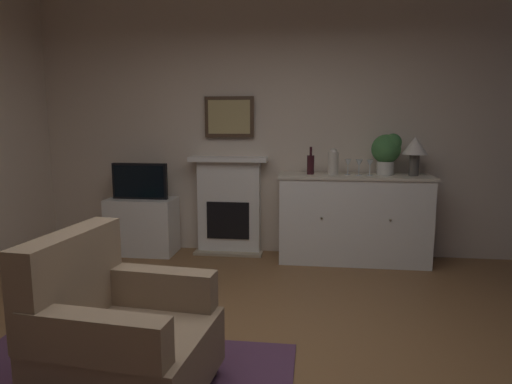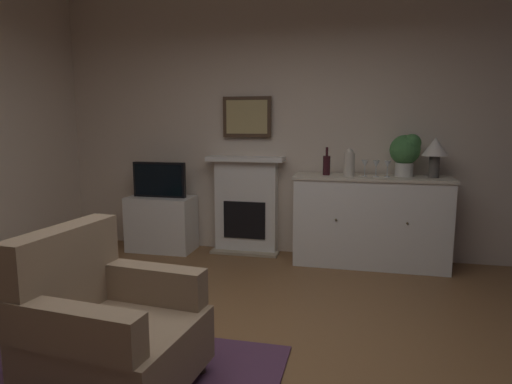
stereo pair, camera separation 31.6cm
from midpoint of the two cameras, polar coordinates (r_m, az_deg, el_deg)
ground_plane at (r=2.92m, az=0.02°, el=-23.01°), size 5.59×5.31×0.10m
wall_rear at (r=5.06m, az=6.89°, el=8.92°), size 5.59×0.06×2.99m
fireplace_unit at (r=5.12m, az=0.52°, el=-1.66°), size 0.87×0.30×1.10m
framed_picture at (r=5.07m, az=0.65°, el=9.49°), size 0.55×0.04×0.45m
sideboard_cabinet at (r=4.85m, az=16.13°, el=-3.57°), size 1.58×0.49×0.94m
table_lamp at (r=4.81m, az=23.56°, el=4.94°), size 0.26×0.26×0.40m
wine_bottle at (r=4.75m, az=10.83°, el=3.41°), size 0.08×0.08×0.29m
wine_glass_left at (r=4.74m, az=15.51°, el=3.40°), size 0.07×0.07×0.16m
wine_glass_center at (r=4.72m, az=16.87°, el=3.31°), size 0.07×0.07×0.16m
wine_glass_right at (r=4.73m, az=18.20°, el=3.26°), size 0.07×0.07×0.16m
vase_decorative at (r=4.70m, az=13.65°, el=3.64°), size 0.11×0.11×0.28m
tv_cabinet at (r=5.31m, az=-10.22°, el=-3.97°), size 0.75×0.42×0.63m
tv_set at (r=5.20m, az=-10.48°, el=1.53°), size 0.62×0.07×0.40m
potted_plant_small at (r=4.82m, az=20.29°, el=4.87°), size 0.30×0.30×0.43m
armchair at (r=2.63m, az=-15.03°, el=-16.35°), size 0.88×0.85×0.92m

